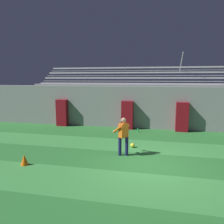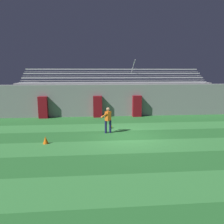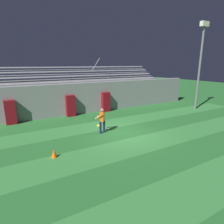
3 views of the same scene
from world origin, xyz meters
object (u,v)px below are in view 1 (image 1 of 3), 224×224
at_px(soccer_ball, 133,145).
at_px(traffic_cone, 24,160).
at_px(padding_pillar_gate_left, 127,115).
at_px(water_bottle, 138,130).
at_px(padding_pillar_gate_right, 182,117).
at_px(goalkeeper, 123,134).
at_px(padding_pillar_far_left, 62,113).

height_order(soccer_ball, traffic_cone, traffic_cone).
bearing_deg(traffic_cone, padding_pillar_gate_left, 66.38).
bearing_deg(traffic_cone, water_bottle, 58.21).
height_order(padding_pillar_gate_left, water_bottle, padding_pillar_gate_left).
height_order(padding_pillar_gate_right, water_bottle, padding_pillar_gate_right).
bearing_deg(soccer_ball, water_bottle, 90.81).
height_order(soccer_ball, water_bottle, water_bottle).
height_order(goalkeeper, water_bottle, goalkeeper).
relative_size(goalkeeper, traffic_cone, 3.98).
xyz_separation_m(padding_pillar_gate_right, traffic_cone, (-6.49, -6.92, -0.72)).
xyz_separation_m(soccer_ball, water_bottle, (-0.04, 3.12, 0.01)).
distance_m(traffic_cone, water_bottle, 7.23).
bearing_deg(soccer_ball, padding_pillar_gate_left, 101.95).
bearing_deg(goalkeeper, water_bottle, 86.79).
distance_m(padding_pillar_gate_right, padding_pillar_far_left, 8.09).
xyz_separation_m(goalkeeper, soccer_ball, (0.28, 1.15, -0.84)).
bearing_deg(padding_pillar_gate_left, water_bottle, -44.89).
height_order(padding_pillar_gate_left, padding_pillar_far_left, same).
relative_size(padding_pillar_far_left, soccer_ball, 8.41).
height_order(goalkeeper, traffic_cone, goalkeeper).
bearing_deg(soccer_ball, padding_pillar_gate_right, 55.88).
distance_m(padding_pillar_gate_left, soccer_ball, 4.06).
height_order(traffic_cone, water_bottle, traffic_cone).
xyz_separation_m(padding_pillar_far_left, water_bottle, (5.41, -0.78, -0.81)).
relative_size(padding_pillar_gate_left, traffic_cone, 4.41).
bearing_deg(padding_pillar_gate_left, soccer_ball, -78.05).
xyz_separation_m(padding_pillar_gate_right, padding_pillar_far_left, (-8.09, 0.00, 0.00)).
xyz_separation_m(padding_pillar_gate_left, water_bottle, (0.78, -0.78, -0.81)).
bearing_deg(water_bottle, padding_pillar_far_left, 171.83).
bearing_deg(water_bottle, traffic_cone, -121.79).
distance_m(padding_pillar_gate_left, water_bottle, 1.36).
distance_m(padding_pillar_gate_right, water_bottle, 2.91).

